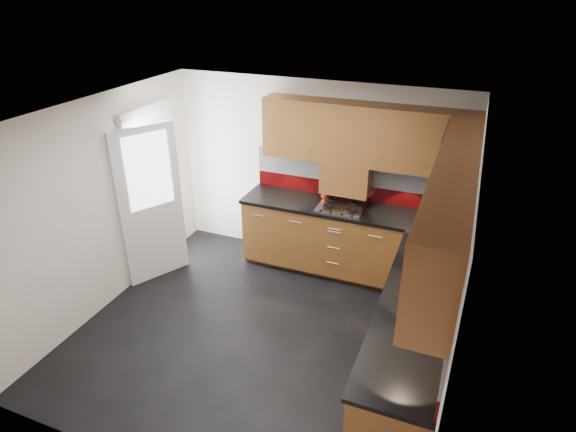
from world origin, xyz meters
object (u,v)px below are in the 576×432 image
at_px(utensil_pot, 325,190).
at_px(toaster, 454,212).
at_px(gas_hob, 341,207).
at_px(food_processor, 431,250).

xyz_separation_m(utensil_pot, toaster, (1.59, -0.07, 0.01)).
height_order(gas_hob, utensil_pot, utensil_pot).
height_order(toaster, food_processor, food_processor).
relative_size(utensil_pot, toaster, 1.15).
bearing_deg(toaster, utensil_pot, 177.38).
distance_m(gas_hob, food_processor, 1.45).
xyz_separation_m(toaster, food_processor, (-0.14, -1.04, 0.03)).
xyz_separation_m(utensil_pot, food_processor, (1.45, -1.11, 0.04)).
bearing_deg(food_processor, utensil_pot, 142.50).
relative_size(toaster, food_processor, 1.20).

